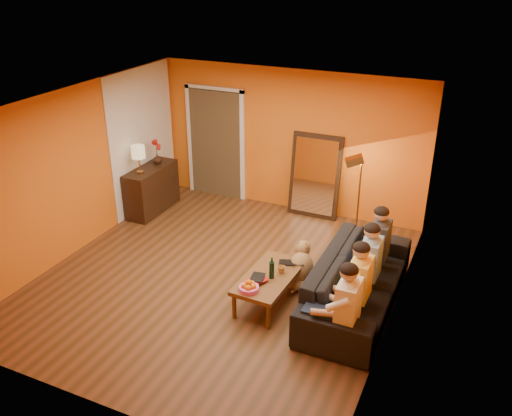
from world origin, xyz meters
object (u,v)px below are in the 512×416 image
at_px(coffee_table, 269,288).
at_px(wine_bottle, 272,268).
at_px(floor_lamp, 359,199).
at_px(laptop, 291,265).
at_px(table_lamp, 139,160).
at_px(dog, 301,265).
at_px(mirror_frame, 315,176).
at_px(sofa, 357,281).
at_px(person_mid_right, 370,265).
at_px(sideboard, 152,189).
at_px(tumbler, 281,270).
at_px(person_mid_left, 360,286).
at_px(person_far_right, 379,246).
at_px(vase, 157,159).
at_px(person_far_left, 348,310).

height_order(coffee_table, wine_bottle, wine_bottle).
height_order(floor_lamp, laptop, floor_lamp).
distance_m(table_lamp, dog, 3.60).
distance_m(mirror_frame, sofa, 2.89).
height_order(coffee_table, person_mid_right, person_mid_right).
xyz_separation_m(dog, wine_bottle, (-0.20, -0.59, 0.23)).
bearing_deg(sideboard, table_lamp, -90.00).
xyz_separation_m(floor_lamp, tumbler, (-0.49, -2.16, -0.25)).
bearing_deg(mirror_frame, sideboard, -158.84).
xyz_separation_m(floor_lamp, person_mid_left, (0.63, -2.32, -0.11)).
xyz_separation_m(floor_lamp, laptop, (-0.43, -1.93, -0.29)).
height_order(sofa, tumbler, sofa).
relative_size(sideboard, tumbler, 11.24).
bearing_deg(wine_bottle, coffee_table, 135.00).
bearing_deg(person_far_right, laptop, -146.04).
height_order(table_lamp, tumbler, table_lamp).
distance_m(sideboard, laptop, 3.61).
xyz_separation_m(tumbler, vase, (-3.25, 1.93, 0.47)).
xyz_separation_m(dog, person_far_left, (0.98, -1.13, 0.27)).
relative_size(sideboard, floor_lamp, 0.82).
relative_size(person_far_left, wine_bottle, 3.94).
height_order(wine_bottle, vase, vase).
bearing_deg(coffee_table, tumbler, 47.57).
bearing_deg(table_lamp, dog, -15.77).
relative_size(floor_lamp, vase, 8.17).
xyz_separation_m(dog, person_mid_left, (0.98, -0.58, 0.27)).
xyz_separation_m(dog, person_far_right, (0.98, 0.52, 0.27)).
xyz_separation_m(person_far_right, tumbler, (-1.12, -0.94, -0.14)).
xyz_separation_m(sofa, person_far_right, (0.13, 0.65, 0.24)).
xyz_separation_m(sideboard, tumbler, (3.25, -1.68, 0.04)).
xyz_separation_m(person_far_left, wine_bottle, (-1.19, 0.54, -0.03)).
bearing_deg(vase, table_lamp, -90.00).
bearing_deg(person_far_left, floor_lamp, 102.35).
xyz_separation_m(mirror_frame, person_mid_left, (1.58, -2.92, -0.15)).
height_order(mirror_frame, person_far_left, mirror_frame).
xyz_separation_m(person_far_left, laptop, (-1.06, 0.94, -0.18)).
height_order(mirror_frame, dog, mirror_frame).
distance_m(floor_lamp, person_far_right, 1.37).
bearing_deg(laptop, table_lamp, 144.02).
relative_size(floor_lamp, laptop, 4.08).
bearing_deg(person_mid_left, person_mid_right, 90.00).
distance_m(table_lamp, sofa, 4.44).
distance_m(sideboard, person_mid_right, 4.56).
height_order(coffee_table, person_mid_left, person_mid_left).
height_order(person_far_right, wine_bottle, person_far_right).
height_order(table_lamp, dog, table_lamp).
xyz_separation_m(coffee_table, wine_bottle, (0.05, -0.05, 0.37)).
bearing_deg(tumbler, floor_lamp, 77.21).
height_order(person_mid_left, tumbler, person_mid_left).
xyz_separation_m(dog, vase, (-3.39, 1.51, 0.60)).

